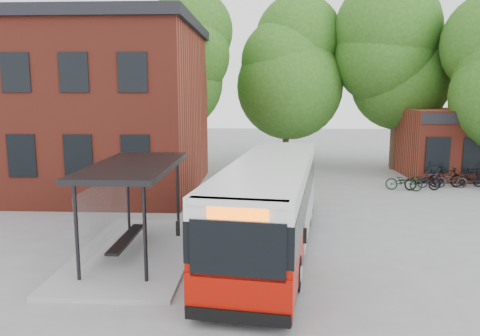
{
  "coord_description": "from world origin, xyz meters",
  "views": [
    {
      "loc": [
        -0.59,
        -14.84,
        5.02
      ],
      "look_at": [
        -1.48,
        3.65,
        2.0
      ],
      "focal_mm": 35.0,
      "sensor_mm": 36.0,
      "label": 1
    }
  ],
  "objects_px": {
    "bicycle_1": "(431,180)",
    "bicycle_5": "(471,176)",
    "city_bus": "(271,205)",
    "bicycle_0": "(404,181)",
    "bicycle_4": "(451,180)",
    "bus_shelter": "(135,209)",
    "bicycle_3": "(446,177)",
    "bicycle_2": "(423,181)"
  },
  "relations": [
    {
      "from": "bicycle_4",
      "to": "bicycle_5",
      "type": "height_order",
      "value": "bicycle_5"
    },
    {
      "from": "bicycle_3",
      "to": "bicycle_4",
      "type": "bearing_deg",
      "value": -115.67
    },
    {
      "from": "city_bus",
      "to": "bicycle_3",
      "type": "xyz_separation_m",
      "value": [
        9.48,
        10.2,
        -0.88
      ]
    },
    {
      "from": "bicycle_2",
      "to": "bus_shelter",
      "type": "bearing_deg",
      "value": 125.2
    },
    {
      "from": "bicycle_0",
      "to": "bicycle_5",
      "type": "relative_size",
      "value": 1.11
    },
    {
      "from": "bus_shelter",
      "to": "city_bus",
      "type": "height_order",
      "value": "bus_shelter"
    },
    {
      "from": "bus_shelter",
      "to": "bicycle_4",
      "type": "distance_m",
      "value": 17.72
    },
    {
      "from": "bicycle_3",
      "to": "bicycle_0",
      "type": "bearing_deg",
      "value": 111.61
    },
    {
      "from": "city_bus",
      "to": "bicycle_0",
      "type": "xyz_separation_m",
      "value": [
        6.98,
        9.25,
        -0.96
      ]
    },
    {
      "from": "bicycle_0",
      "to": "bicycle_4",
      "type": "bearing_deg",
      "value": -56.06
    },
    {
      "from": "city_bus",
      "to": "bicycle_5",
      "type": "distance_m",
      "value": 15.5
    },
    {
      "from": "city_bus",
      "to": "bicycle_3",
      "type": "height_order",
      "value": "city_bus"
    },
    {
      "from": "bus_shelter",
      "to": "bicycle_2",
      "type": "relative_size",
      "value": 3.68
    },
    {
      "from": "bicycle_3",
      "to": "bicycle_4",
      "type": "height_order",
      "value": "bicycle_3"
    },
    {
      "from": "bicycle_1",
      "to": "bicycle_2",
      "type": "height_order",
      "value": "bicycle_2"
    },
    {
      "from": "bus_shelter",
      "to": "city_bus",
      "type": "bearing_deg",
      "value": 11.3
    },
    {
      "from": "bicycle_4",
      "to": "bicycle_5",
      "type": "bearing_deg",
      "value": -57.99
    },
    {
      "from": "bicycle_0",
      "to": "bicycle_1",
      "type": "relative_size",
      "value": 1.22
    },
    {
      "from": "bus_shelter",
      "to": "bicycle_0",
      "type": "xyz_separation_m",
      "value": [
        11.19,
        10.09,
        -0.97
      ]
    },
    {
      "from": "bus_shelter",
      "to": "bicycle_5",
      "type": "relative_size",
      "value": 4.28
    },
    {
      "from": "city_bus",
      "to": "bicycle_3",
      "type": "distance_m",
      "value": 13.96
    },
    {
      "from": "bicycle_3",
      "to": "city_bus",
      "type": "bearing_deg",
      "value": 137.9
    },
    {
      "from": "bicycle_3",
      "to": "bicycle_4",
      "type": "distance_m",
      "value": 0.28
    },
    {
      "from": "bus_shelter",
      "to": "city_bus",
      "type": "relative_size",
      "value": 0.62
    },
    {
      "from": "bus_shelter",
      "to": "bicycle_1",
      "type": "relative_size",
      "value": 4.72
    },
    {
      "from": "bicycle_4",
      "to": "bicycle_1",
      "type": "bearing_deg",
      "value": 100.31
    },
    {
      "from": "bicycle_1",
      "to": "bicycle_4",
      "type": "height_order",
      "value": "bicycle_1"
    },
    {
      "from": "bicycle_5",
      "to": "city_bus",
      "type": "bearing_deg",
      "value": 110.94
    },
    {
      "from": "bicycle_5",
      "to": "bicycle_4",
      "type": "bearing_deg",
      "value": 94.87
    },
    {
      "from": "bicycle_1",
      "to": "bicycle_5",
      "type": "relative_size",
      "value": 0.91
    },
    {
      "from": "city_bus",
      "to": "bicycle_0",
      "type": "distance_m",
      "value": 11.63
    },
    {
      "from": "bicycle_4",
      "to": "bus_shelter",
      "type": "bearing_deg",
      "value": 131.86
    },
    {
      "from": "bicycle_0",
      "to": "bicycle_1",
      "type": "bearing_deg",
      "value": -49.64
    },
    {
      "from": "bicycle_1",
      "to": "bicycle_4",
      "type": "distance_m",
      "value": 1.09
    },
    {
      "from": "bicycle_0",
      "to": "bicycle_4",
      "type": "xyz_separation_m",
      "value": [
        2.72,
        0.84,
        -0.05
      ]
    },
    {
      "from": "bicycle_3",
      "to": "bicycle_5",
      "type": "relative_size",
      "value": 1.12
    },
    {
      "from": "bicycle_3",
      "to": "bicycle_5",
      "type": "height_order",
      "value": "bicycle_3"
    },
    {
      "from": "bicycle_4",
      "to": "bicycle_5",
      "type": "distance_m",
      "value": 1.53
    },
    {
      "from": "bicycle_0",
      "to": "bicycle_5",
      "type": "xyz_separation_m",
      "value": [
        4.07,
        1.57,
        0.02
      ]
    },
    {
      "from": "bicycle_3",
      "to": "bicycle_5",
      "type": "distance_m",
      "value": 1.69
    },
    {
      "from": "bicycle_5",
      "to": "bicycle_1",
      "type": "bearing_deg",
      "value": 85.85
    },
    {
      "from": "bus_shelter",
      "to": "bicycle_2",
      "type": "height_order",
      "value": "bus_shelter"
    }
  ]
}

